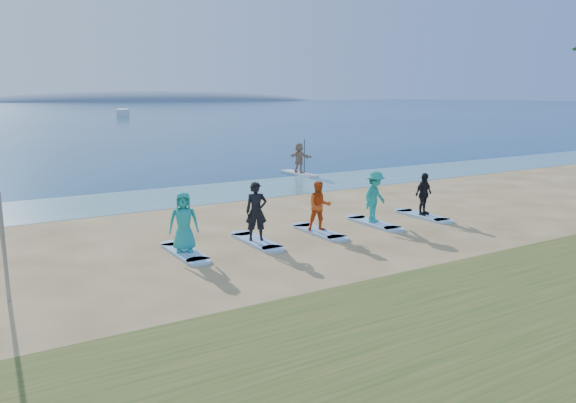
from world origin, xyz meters
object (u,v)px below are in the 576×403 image
student_1 (256,211)px  surfboard_4 (423,216)px  surfboard_2 (319,232)px  boat_offshore_b (123,116)px  paddleboard (299,174)px  student_3 (375,197)px  paddleboarder (299,158)px  surfboard_3 (374,223)px  surfboard_1 (257,241)px  surfboard_0 (185,252)px  student_0 (184,222)px  student_4 (424,194)px  student_2 (319,206)px

student_1 → surfboard_4: bearing=20.4°
surfboard_2 → boat_offshore_b: bearing=78.2°
paddleboard → student_3: size_ratio=1.65×
paddleboarder → surfboard_3: (-4.42, -11.85, -0.93)m
surfboard_1 → student_3: student_3 is taller
student_3 → student_1: bearing=160.4°
boat_offshore_b → surfboard_0: bearing=-86.3°
student_0 → student_4: size_ratio=1.09×
paddleboarder → student_3: (-4.42, -11.85, 0.03)m
boat_offshore_b → surfboard_0: boat_offshore_b is taller
paddleboard → student_0: student_0 is taller
paddleboard → boat_offshore_b: 89.00m
surfboard_0 → student_0: student_0 is taller
student_1 → student_2: bearing=20.4°
student_3 → surfboard_4: student_3 is taller
surfboard_3 → surfboard_2: bearing=180.0°
student_3 → surfboard_4: (2.37, -0.00, -0.96)m
surfboard_3 → boat_offshore_b: bearing=79.5°
student_2 → surfboard_4: size_ratio=0.75×
paddleboard → student_3: bearing=-111.5°
surfboard_0 → student_1: bearing=0.0°
boat_offshore_b → student_0: student_0 is taller
boat_offshore_b → surfboard_1: bearing=-85.0°
paddleboard → surfboard_4: paddleboard is taller
paddleboard → surfboard_2: 13.65m
boat_offshore_b → surfboard_2: boat_offshore_b is taller
paddleboard → surfboard_4: size_ratio=1.36×
paddleboard → paddleboarder: bearing=0.0°
surfboard_2 → student_3: student_3 is taller
student_0 → student_2: bearing=20.7°
paddleboarder → student_1: bearing=125.7°
boat_offshore_b → surfboard_3: size_ratio=2.86×
paddleboarder → student_2: paddleboarder is taller
surfboard_4 → student_1: bearing=180.0°
paddleboarder → student_3: size_ratio=0.93×
student_2 → surfboard_3: student_2 is taller
student_0 → surfboard_2: student_0 is taller
surfboard_4 → surfboard_2: bearing=180.0°
student_1 → surfboard_4: (7.11, -0.00, -0.96)m
paddleboarder → surfboard_2: paddleboarder is taller
surfboard_2 → surfboard_3: size_ratio=1.00×
surfboard_2 → student_2: student_2 is taller
surfboard_2 → student_3: bearing=0.0°
paddleboarder → surfboard_4: 12.06m
surfboard_1 → student_3: size_ratio=1.21×
student_0 → surfboard_1: (2.37, -0.00, -0.91)m
paddleboard → surfboard_3: size_ratio=1.36×
student_2 → surfboard_2: bearing=-68.8°
surfboard_3 → student_4: 2.51m
paddleboard → surfboard_3: bearing=-111.5°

